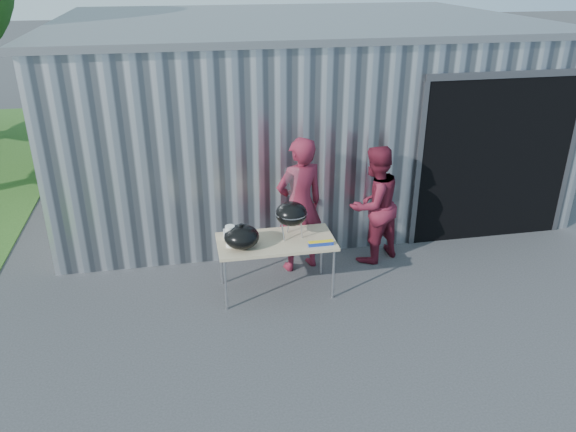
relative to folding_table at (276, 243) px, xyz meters
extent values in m
plane|color=#363639|center=(0.23, -0.73, -0.71)|extent=(80.00, 80.00, 0.00)
cube|color=silver|center=(1.03, 3.97, 0.79)|extent=(8.00, 6.00, 3.00)
cube|color=slate|center=(1.03, 3.97, 2.34)|extent=(8.20, 6.20, 0.10)
cube|color=black|center=(3.53, 1.54, 0.54)|extent=(2.40, 1.20, 2.50)
cube|color=#4C4C51|center=(3.53, 0.97, 1.84)|extent=(2.52, 0.08, 0.10)
cube|color=tan|center=(0.00, 0.00, 0.02)|extent=(1.50, 0.75, 0.04)
cylinder|color=silver|center=(-0.69, -0.32, -0.35)|extent=(0.03, 0.03, 0.71)
cylinder|color=silver|center=(0.69, -0.32, -0.35)|extent=(0.03, 0.03, 0.71)
cylinder|color=silver|center=(-0.69, 0.31, -0.35)|extent=(0.03, 0.03, 0.71)
cylinder|color=silver|center=(0.69, 0.31, -0.35)|extent=(0.03, 0.03, 0.71)
ellipsoid|color=black|center=(0.21, 0.06, 0.37)|extent=(0.40, 0.40, 0.30)
cylinder|color=silver|center=(0.21, 0.06, 0.38)|extent=(0.41, 0.41, 0.02)
cylinder|color=silver|center=(0.21, 0.06, 0.39)|extent=(0.39, 0.39, 0.01)
cylinder|color=silver|center=(0.21, 0.20, 0.16)|extent=(0.02, 0.02, 0.24)
cylinder|color=silver|center=(0.09, -0.01, 0.16)|extent=(0.02, 0.02, 0.24)
cylinder|color=silver|center=(0.33, -0.01, 0.16)|extent=(0.02, 0.02, 0.24)
cylinder|color=#C37746|center=(0.09, 0.06, 0.41)|extent=(0.02, 0.14, 0.02)
cylinder|color=#C37746|center=(0.12, 0.06, 0.41)|extent=(0.02, 0.14, 0.02)
cylinder|color=#C37746|center=(0.15, 0.06, 0.41)|extent=(0.02, 0.14, 0.02)
cylinder|color=#C37746|center=(0.18, 0.06, 0.41)|extent=(0.02, 0.14, 0.02)
cylinder|color=#C37746|center=(0.21, 0.06, 0.41)|extent=(0.02, 0.14, 0.02)
cylinder|color=#C37746|center=(0.24, 0.06, 0.41)|extent=(0.02, 0.14, 0.02)
cylinder|color=#C37746|center=(0.27, 0.06, 0.41)|extent=(0.02, 0.14, 0.02)
cylinder|color=#C37746|center=(0.31, 0.06, 0.41)|extent=(0.02, 0.14, 0.02)
cylinder|color=#C37746|center=(0.34, 0.06, 0.41)|extent=(0.02, 0.14, 0.02)
cone|color=silver|center=(0.21, 0.06, 0.69)|extent=(0.20, 0.20, 0.55)
ellipsoid|color=black|center=(-0.45, -0.10, 0.18)|extent=(0.44, 0.44, 0.29)
cylinder|color=black|center=(-0.45, -0.10, 0.34)|extent=(0.05, 0.05, 0.03)
cylinder|color=white|center=(-0.58, -0.05, 0.18)|extent=(0.12, 0.12, 0.28)
cube|color=white|center=(-0.55, 0.19, 0.09)|extent=(0.20, 0.15, 0.10)
cube|color=navy|center=(0.53, -0.25, 0.07)|extent=(0.32, 0.05, 0.05)
cube|color=yellow|center=(0.53, -0.25, 0.10)|extent=(0.32, 0.05, 0.01)
imported|color=maroon|center=(0.43, 0.57, 0.25)|extent=(0.80, 0.64, 1.93)
imported|color=maroon|center=(1.52, 0.61, 0.15)|extent=(1.03, 0.95, 1.72)
camera|label=1|loc=(-1.07, -6.31, 3.32)|focal=35.00mm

